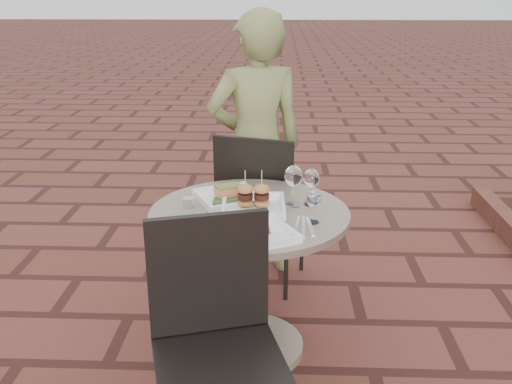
{
  "coord_description": "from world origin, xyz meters",
  "views": [
    {
      "loc": [
        -0.04,
        -2.63,
        1.67
      ],
      "look_at": [
        -0.14,
        -0.26,
        0.82
      ],
      "focal_mm": 40.0,
      "sensor_mm": 36.0,
      "label": 1
    }
  ],
  "objects_px": {
    "plate_tuna": "(257,233)",
    "diner": "(256,148)",
    "chair_far": "(259,200)",
    "cafe_table": "(250,260)",
    "chair_near": "(215,325)",
    "plate_salmon": "(229,196)",
    "plate_sliders": "(253,202)"
  },
  "relations": [
    {
      "from": "plate_tuna",
      "to": "diner",
      "type": "bearing_deg",
      "value": 92.6
    },
    {
      "from": "chair_far",
      "to": "plate_tuna",
      "type": "distance_m",
      "value": 0.92
    },
    {
      "from": "cafe_table",
      "to": "chair_near",
      "type": "relative_size",
      "value": 0.97
    },
    {
      "from": "chair_far",
      "to": "plate_salmon",
      "type": "bearing_deg",
      "value": 91.43
    },
    {
      "from": "diner",
      "to": "plate_tuna",
      "type": "bearing_deg",
      "value": 76.37
    },
    {
      "from": "diner",
      "to": "plate_tuna",
      "type": "relative_size",
      "value": 4.36
    },
    {
      "from": "chair_far",
      "to": "diner",
      "type": "relative_size",
      "value": 0.59
    },
    {
      "from": "chair_far",
      "to": "chair_near",
      "type": "height_order",
      "value": "same"
    },
    {
      "from": "cafe_table",
      "to": "plate_salmon",
      "type": "bearing_deg",
      "value": 128.73
    },
    {
      "from": "cafe_table",
      "to": "plate_sliders",
      "type": "xyz_separation_m",
      "value": [
        0.02,
        0.02,
        0.28
      ]
    },
    {
      "from": "chair_near",
      "to": "plate_salmon",
      "type": "height_order",
      "value": "chair_near"
    },
    {
      "from": "plate_salmon",
      "to": "plate_sliders",
      "type": "distance_m",
      "value": 0.16
    },
    {
      "from": "cafe_table",
      "to": "plate_sliders",
      "type": "distance_m",
      "value": 0.28
    },
    {
      "from": "chair_near",
      "to": "plate_tuna",
      "type": "relative_size",
      "value": 2.57
    },
    {
      "from": "plate_sliders",
      "to": "diner",
      "type": "bearing_deg",
      "value": 91.55
    },
    {
      "from": "plate_tuna",
      "to": "chair_far",
      "type": "bearing_deg",
      "value": 91.66
    },
    {
      "from": "chair_near",
      "to": "plate_sliders",
      "type": "xyz_separation_m",
      "value": [
        0.11,
        0.67,
        0.21
      ]
    },
    {
      "from": "cafe_table",
      "to": "plate_tuna",
      "type": "bearing_deg",
      "value": -80.5
    },
    {
      "from": "diner",
      "to": "plate_salmon",
      "type": "height_order",
      "value": "diner"
    },
    {
      "from": "diner",
      "to": "plate_sliders",
      "type": "bearing_deg",
      "value": 75.32
    },
    {
      "from": "plate_salmon",
      "to": "chair_near",
      "type": "bearing_deg",
      "value": -88.95
    },
    {
      "from": "chair_far",
      "to": "cafe_table",
      "type": "bearing_deg",
      "value": 103.67
    },
    {
      "from": "diner",
      "to": "chair_near",
      "type": "bearing_deg",
      "value": 70.54
    },
    {
      "from": "plate_salmon",
      "to": "plate_tuna",
      "type": "xyz_separation_m",
      "value": [
        0.15,
        -0.41,
        -0.01
      ]
    },
    {
      "from": "cafe_table",
      "to": "diner",
      "type": "xyz_separation_m",
      "value": [
        -0.0,
        0.86,
        0.3
      ]
    },
    {
      "from": "chair_far",
      "to": "plate_salmon",
      "type": "distance_m",
      "value": 0.55
    },
    {
      "from": "chair_near",
      "to": "diner",
      "type": "distance_m",
      "value": 1.52
    },
    {
      "from": "cafe_table",
      "to": "plate_tuna",
      "type": "distance_m",
      "value": 0.39
    },
    {
      "from": "diner",
      "to": "plate_tuna",
      "type": "height_order",
      "value": "diner"
    },
    {
      "from": "plate_tuna",
      "to": "chair_near",
      "type": "bearing_deg",
      "value": -110.45
    },
    {
      "from": "diner",
      "to": "cafe_table",
      "type": "bearing_deg",
      "value": 74.09
    },
    {
      "from": "plate_sliders",
      "to": "plate_salmon",
      "type": "bearing_deg",
      "value": 138.45
    }
  ]
}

